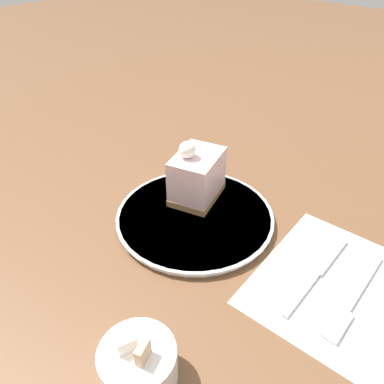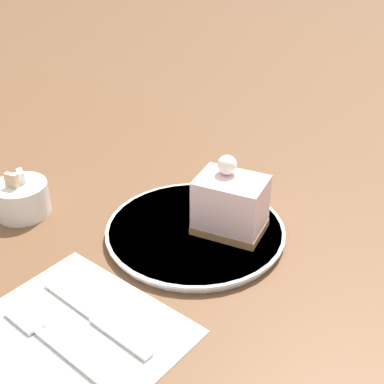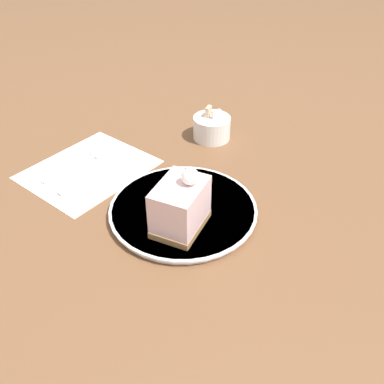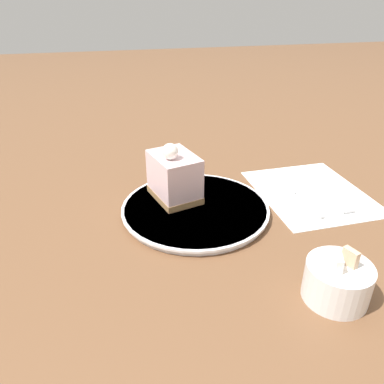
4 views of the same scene
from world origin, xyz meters
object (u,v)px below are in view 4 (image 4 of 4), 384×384
(sugar_bowl, at_px, (337,281))
(plate, at_px, (195,209))
(knife, at_px, (294,188))
(cake_slice, at_px, (174,176))
(fork, at_px, (328,193))

(sugar_bowl, bearing_deg, plate, -63.04)
(plate, height_order, knife, plate)
(cake_slice, relative_size, sugar_bowl, 1.34)
(cake_slice, xyz_separation_m, knife, (-0.23, 0.00, -0.05))
(fork, distance_m, sugar_bowl, 0.28)
(knife, distance_m, sugar_bowl, 0.28)
(plate, height_order, fork, plate)
(knife, relative_size, sugar_bowl, 2.22)
(plate, distance_m, sugar_bowl, 0.27)
(cake_slice, relative_size, fork, 0.63)
(fork, relative_size, knife, 0.96)
(plate, xyz_separation_m, cake_slice, (0.03, -0.04, 0.05))
(knife, bearing_deg, plate, 10.25)
(plate, bearing_deg, sugar_bowl, 116.96)
(knife, bearing_deg, fork, 149.95)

